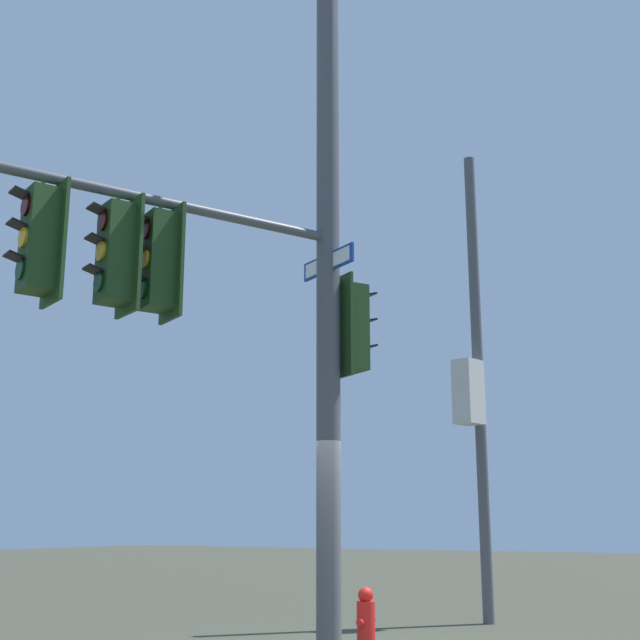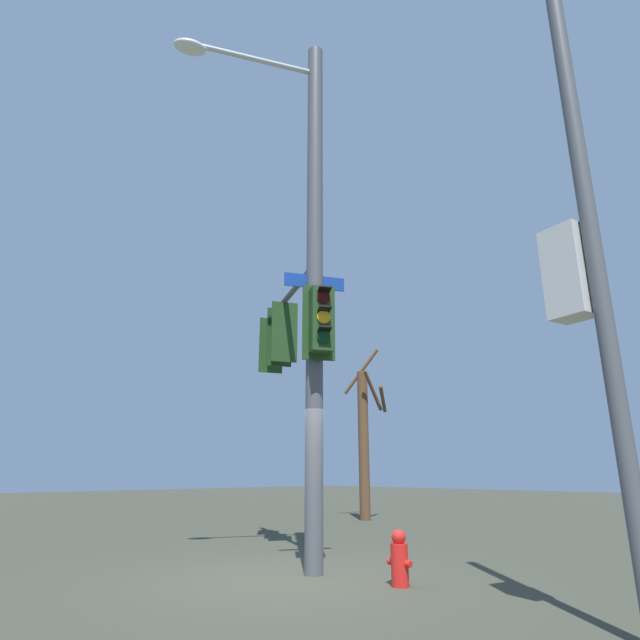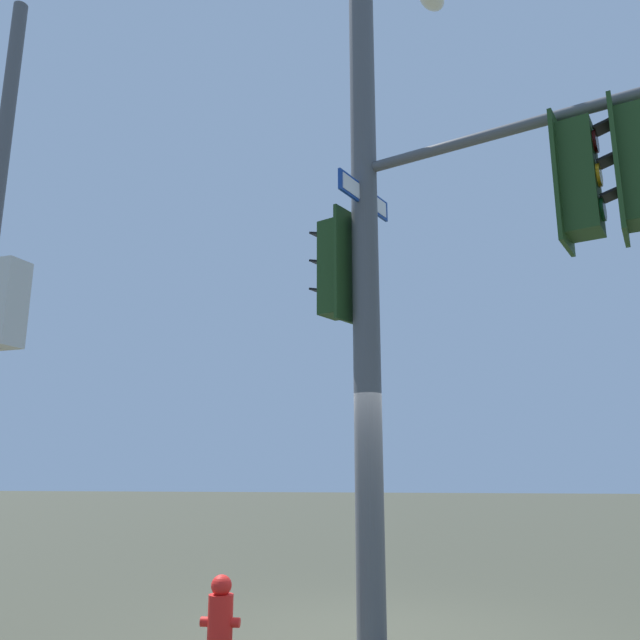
{
  "view_description": "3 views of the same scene",
  "coord_description": "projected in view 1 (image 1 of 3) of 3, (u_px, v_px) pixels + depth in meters",
  "views": [
    {
      "loc": [
        8.85,
        4.77,
        1.54
      ],
      "look_at": [
        0.35,
        -0.38,
        3.9
      ],
      "focal_mm": 48.11,
      "sensor_mm": 36.0,
      "label": 1
    },
    {
      "loc": [
        -6.42,
        5.4,
        1.5
      ],
      "look_at": [
        -0.16,
        -0.51,
        4.01
      ],
      "focal_mm": 29.33,
      "sensor_mm": 36.0,
      "label": 2
    },
    {
      "loc": [
        0.26,
        -7.13,
        1.74
      ],
      "look_at": [
        -0.59,
        -0.11,
        3.4
      ],
      "focal_mm": 35.4,
      "sensor_mm": 36.0,
      "label": 3
    }
  ],
  "objects": [
    {
      "name": "secondary_pole_assembly",
      "position": [
        474.0,
        383.0,
        14.25
      ],
      "size": [
        0.66,
        0.45,
        7.87
      ],
      "rotation": [
        0.0,
        0.0,
        6.06
      ],
      "color": "#4C4F54",
      "rests_on": "ground"
    },
    {
      "name": "main_signal_pole_assembly",
      "position": [
        271.0,
        242.0,
        10.27
      ],
      "size": [
        4.57,
        4.45,
        9.75
      ],
      "rotation": [
        0.0,
        0.0,
        5.84
      ],
      "color": "#4C4F54",
      "rests_on": "ground"
    },
    {
      "name": "fire_hydrant",
      "position": [
        366.0,
        618.0,
        11.11
      ],
      "size": [
        0.38,
        0.24,
        0.73
      ],
      "color": "red",
      "rests_on": "ground"
    }
  ]
}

